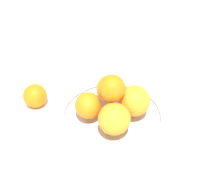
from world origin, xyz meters
TOP-DOWN VIEW (x-y plane):
  - ground_plane at (0.00, 0.00)m, footprint 4.00×4.00m
  - fruit_bowl at (0.00, 0.00)m, footprint 0.29×0.29m
  - orange_pile at (0.01, 0.00)m, footprint 0.18×0.18m
  - stray_orange at (-0.18, -0.14)m, footprint 0.07×0.07m
  - drinking_glass at (-0.29, 0.02)m, footprint 0.08×0.08m

SIDE VIEW (x-z plane):
  - ground_plane at x=0.00m, z-range 0.00..0.00m
  - fruit_bowl at x=0.00m, z-range 0.00..0.03m
  - stray_orange at x=-0.18m, z-range 0.00..0.07m
  - drinking_glass at x=-0.29m, z-range 0.00..0.12m
  - orange_pile at x=0.01m, z-range 0.01..0.14m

